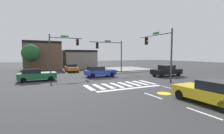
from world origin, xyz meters
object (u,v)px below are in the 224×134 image
at_px(traffic_signal_northwest, 62,48).
at_px(traffic_signal_northeast, 111,50).
at_px(traffic_signal_southeast, 159,46).
at_px(car_green, 36,75).
at_px(car_blue, 99,71).
at_px(car_orange, 71,68).
at_px(roadside_tree, 31,53).
at_px(car_black, 167,71).
at_px(car_yellow, 211,92).

distance_m(traffic_signal_northwest, traffic_signal_northeast, 7.98).
xyz_separation_m(traffic_signal_southeast, car_green, (-13.30, 5.93, -3.40)).
height_order(traffic_signal_southeast, car_blue, traffic_signal_southeast).
bearing_deg(car_orange, traffic_signal_southeast, 26.54).
bearing_deg(car_blue, roadside_tree, 125.52).
relative_size(traffic_signal_southeast, car_orange, 1.41).
xyz_separation_m(traffic_signal_southeast, car_blue, (-5.37, 5.91, -3.35)).
height_order(car_green, car_blue, car_blue).
bearing_deg(roadside_tree, car_blue, -54.48).
relative_size(traffic_signal_southeast, car_blue, 1.42).
xyz_separation_m(traffic_signal_northwest, car_orange, (2.34, 5.16, -3.42)).
relative_size(traffic_signal_northeast, car_black, 1.28).
xyz_separation_m(traffic_signal_northwest, traffic_signal_northeast, (7.97, 0.23, -0.23)).
distance_m(traffic_signal_northwest, car_green, 6.16).
height_order(traffic_signal_southeast, car_green, traffic_signal_southeast).
distance_m(traffic_signal_southeast, roadside_tree, 22.79).
bearing_deg(car_orange, traffic_signal_northeast, 48.79).
relative_size(car_yellow, car_black, 0.92).
bearing_deg(traffic_signal_northwest, car_orange, 65.60).
height_order(traffic_signal_northeast, car_green, traffic_signal_northeast).
bearing_deg(car_blue, car_orange, 102.71).
bearing_deg(car_blue, traffic_signal_northwest, 139.64).
bearing_deg(car_yellow, car_green, 33.51).
bearing_deg(car_yellow, car_blue, 6.88).
bearing_deg(car_yellow, traffic_signal_northeast, -5.78).
height_order(traffic_signal_southeast, car_orange, traffic_signal_southeast).
height_order(car_yellow, car_blue, car_yellow).
bearing_deg(roadside_tree, traffic_signal_northeast, -33.66).
xyz_separation_m(traffic_signal_northeast, car_blue, (-3.64, -3.91, -3.14)).
xyz_separation_m(car_black, roadside_tree, (-17.63, 15.62, 2.58)).
distance_m(traffic_signal_southeast, car_black, 5.47).
bearing_deg(traffic_signal_southeast, car_orange, 26.54).
bearing_deg(traffic_signal_northwest, car_yellow, -71.56).
bearing_deg(car_blue, traffic_signal_southeast, -47.72).
bearing_deg(car_black, car_yellow, 56.71).
xyz_separation_m(car_yellow, car_black, (7.26, 11.05, 0.04)).
height_order(traffic_signal_southeast, traffic_signal_northeast, traffic_signal_southeast).
relative_size(traffic_signal_northeast, car_green, 1.41).
distance_m(traffic_signal_northwest, car_orange, 6.62).
height_order(traffic_signal_northeast, car_orange, traffic_signal_northeast).
height_order(car_blue, roadside_tree, roadside_tree).
distance_m(traffic_signal_southeast, car_blue, 8.66).
distance_m(car_black, car_orange, 16.58).
distance_m(traffic_signal_northeast, car_green, 12.61).
bearing_deg(car_orange, car_green, -33.91).
bearing_deg(traffic_signal_northeast, roadside_tree, -33.66).
relative_size(traffic_signal_northwest, car_green, 1.45).
distance_m(car_yellow, car_orange, 23.75).
bearing_deg(traffic_signal_northeast, traffic_signal_southeast, 100.02).
relative_size(car_yellow, car_blue, 1.02).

